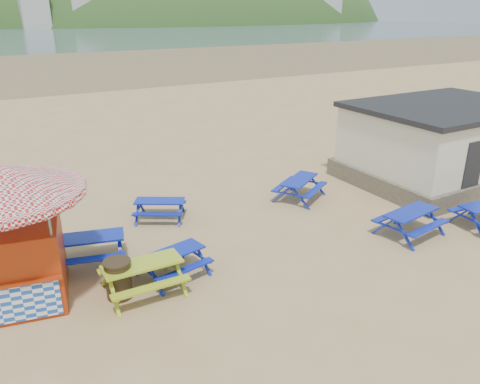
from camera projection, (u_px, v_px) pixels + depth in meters
ground at (230, 246)px, 14.16m from camera, size 400.00×400.00×0.00m
wet_sand at (20, 65)px, 58.56m from camera, size 400.00×400.00×0.00m
picnic_table_blue_a at (87, 251)px, 12.98m from camera, size 2.39×2.11×0.85m
picnic_table_blue_b at (160, 210)px, 15.84m from camera, size 2.08×1.97×0.69m
picnic_table_blue_c at (299, 189)px, 17.54m from camera, size 2.38×2.26×0.78m
picnic_table_blue_d at (173, 264)px, 12.45m from camera, size 1.95×1.69×0.72m
picnic_table_blue_e at (410, 223)px, 14.71m from camera, size 2.11×1.79×0.81m
picnic_table_yellow at (143, 277)px, 11.72m from camera, size 1.98×1.61×0.82m
ice_cream_kiosk at (4, 218)px, 10.79m from camera, size 4.53×4.53×3.48m
litter_bin at (118, 279)px, 11.48m from camera, size 0.68×0.68×1.00m
amenity_block at (442, 142)px, 19.24m from camera, size 7.40×5.40×3.15m
headland_town at (171, 42)px, 244.83m from camera, size 264.00×144.00×108.00m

